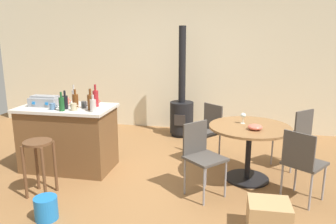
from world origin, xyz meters
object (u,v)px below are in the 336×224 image
(dining_table, at_px, (249,139))
(bottle_6, at_px, (93,105))
(folding_chair_near, at_px, (295,133))
(cup_3, at_px, (95,101))
(bottle_5, at_px, (91,102))
(cup_0, at_px, (84,104))
(bottle_4, at_px, (75,100))
(bottle_0, at_px, (96,98))
(wine_glass, at_px, (243,116))
(kitchen_island, at_px, (68,138))
(folding_chair_left, at_px, (201,153))
(cup_1, at_px, (66,101))
(toolbox, at_px, (45,101))
(bottle_1, at_px, (62,104))
(serving_bowl, at_px, (255,127))
(bottle_3, at_px, (65,102))
(folding_chair_right, at_px, (302,161))
(wood_stove, at_px, (182,110))
(folding_chair_far, at_px, (207,128))
(cup_4, at_px, (53,106))
(cardboard_box, at_px, (269,217))
(wooden_stool, at_px, (39,156))
(cup_2, at_px, (74,107))
(bottle_2, at_px, (74,97))
(plastic_bucket, at_px, (46,208))

(dining_table, distance_m, bottle_6, 2.06)
(folding_chair_near, distance_m, cup_3, 2.87)
(bottle_5, height_order, cup_0, bottle_5)
(dining_table, bearing_deg, bottle_4, -177.48)
(bottle_0, height_order, wine_glass, bottle_0)
(kitchen_island, xyz_separation_m, folding_chair_left, (1.93, -0.41, 0.06))
(folding_chair_near, xyz_separation_m, cup_1, (-3.22, -0.49, 0.43))
(toolbox, xyz_separation_m, cup_3, (0.65, 0.24, -0.03))
(cup_1, bearing_deg, bottle_1, -69.24)
(serving_bowl, bearing_deg, cup_1, 175.81)
(bottle_3, bearing_deg, bottle_0, 33.27)
(bottle_0, relative_size, bottle_1, 1.23)
(folding_chair_right, height_order, wood_stove, wood_stove)
(folding_chair_far, relative_size, cup_0, 7.92)
(kitchen_island, relative_size, bottle_0, 4.18)
(serving_bowl, bearing_deg, wood_stove, 122.61)
(kitchen_island, height_order, cup_4, cup_4)
(serving_bowl, relative_size, cardboard_box, 0.45)
(wooden_stool, bearing_deg, cup_3, 74.73)
(cup_3, bearing_deg, folding_chair_right, -12.59)
(bottle_4, distance_m, cardboard_box, 2.87)
(wood_stove, xyz_separation_m, bottle_3, (-1.26, -1.99, 0.51))
(wood_stove, relative_size, bottle_1, 8.08)
(folding_chair_right, bearing_deg, cup_3, 167.41)
(dining_table, bearing_deg, folding_chair_left, -137.52)
(folding_chair_near, xyz_separation_m, cup_2, (-2.93, -0.84, 0.43))
(bottle_1, bearing_deg, bottle_0, 45.64)
(bottle_4, xyz_separation_m, cup_1, (-0.21, 0.14, -0.05))
(folding_chair_near, height_order, bottle_4, bottle_4)
(bottle_3, distance_m, bottle_5, 0.36)
(wooden_stool, relative_size, bottle_5, 2.38)
(dining_table, height_order, bottle_3, bottle_3)
(bottle_2, bearing_deg, dining_table, -1.61)
(bottle_6, height_order, cup_1, bottle_6)
(kitchen_island, bearing_deg, bottle_5, -16.87)
(serving_bowl, bearing_deg, folding_chair_left, -149.89)
(cup_0, bearing_deg, toolbox, -179.74)
(bottle_6, distance_m, cup_4, 0.59)
(cup_1, bearing_deg, dining_table, -0.73)
(folding_chair_near, height_order, cup_2, cup_2)
(bottle_4, distance_m, bottle_6, 0.43)
(folding_chair_right, distance_m, toolbox, 3.42)
(toolbox, xyz_separation_m, bottle_1, (0.39, -0.23, 0.03))
(cup_1, height_order, wine_glass, cup_1)
(toolbox, distance_m, serving_bowl, 2.86)
(plastic_bucket, bearing_deg, serving_bowl, 30.20)
(bottle_3, height_order, bottle_6, bottle_3)
(cup_2, height_order, cup_4, cup_2)
(cup_0, distance_m, wine_glass, 2.14)
(bottle_4, bearing_deg, bottle_0, 15.95)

